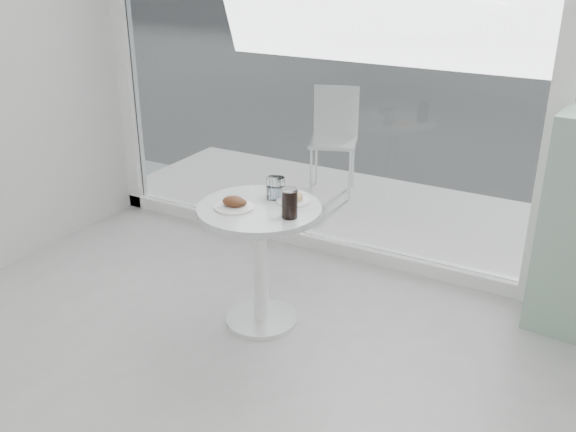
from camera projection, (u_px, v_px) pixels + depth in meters
The scene contains 10 objects.
storefront at pixel (430, 22), 3.93m from camera, with size 5.00×0.14×3.00m.
main_table at pixel (260, 241), 3.76m from camera, with size 0.72×0.72×0.77m.
patio_deck at pixel (433, 224), 5.27m from camera, with size 5.60×1.60×0.05m, color beige.
patio_chair at pixel (335, 133), 5.75m from camera, with size 0.52×0.52×0.94m.
car_white at pixel (426, 4), 14.84m from camera, with size 1.89×4.71×1.60m, color silver.
plate_fritter at pixel (235, 204), 3.65m from camera, with size 0.23×0.23×0.07m.
plate_donut at pixel (293, 199), 3.73m from camera, with size 0.19×0.19×0.05m.
water_tumbler_a at pixel (278, 189), 3.78m from camera, with size 0.08×0.08×0.13m.
water_tumbler_b at pixel (273, 189), 3.77m from camera, with size 0.08×0.08×0.13m.
cola_glass at pixel (290, 203), 3.50m from camera, with size 0.09×0.09×0.17m.
Camera 1 is at (1.30, -0.99, 2.18)m, focal length 40.00 mm.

